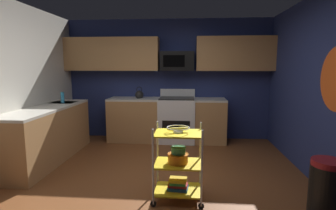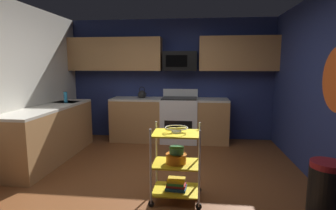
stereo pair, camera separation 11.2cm
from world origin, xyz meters
TOP-DOWN VIEW (x-y plane):
  - floor at (0.00, 0.00)m, footprint 4.40×4.80m
  - wall_back at (0.00, 2.43)m, footprint 4.52×0.06m
  - wall_right at (2.23, 0.00)m, footprint 0.06×4.80m
  - counter_run at (-0.89, 1.46)m, footprint 3.44×2.75m
  - oven_range at (0.22, 2.10)m, footprint 0.76×0.65m
  - upper_cabinets at (-0.05, 2.23)m, footprint 4.40×0.33m
  - microwave at (0.21, 2.21)m, footprint 0.70×0.39m
  - rolling_cart at (0.36, -0.44)m, footprint 0.61×0.43m
  - fruit_bowl at (0.36, -0.44)m, footprint 0.27×0.27m
  - mixing_bowl_large at (0.36, -0.44)m, footprint 0.25×0.25m
  - mixing_bowl_small at (0.36, -0.44)m, footprint 0.18×0.18m
  - book_stack at (0.36, -0.44)m, footprint 0.26×0.20m
  - kettle at (-0.58, 2.10)m, footprint 0.21×0.18m
  - dish_soap_bottle at (-1.87, 1.26)m, footprint 0.06×0.06m
  - trash_can at (1.90, -0.78)m, footprint 0.34×0.42m

SIDE VIEW (x-z plane):
  - floor at x=0.00m, z-range -0.04..0.00m
  - book_stack at x=0.36m, z-range 0.13..0.26m
  - trash_can at x=1.90m, z-range 0.00..0.66m
  - rolling_cart at x=0.36m, z-range 0.00..0.91m
  - counter_run at x=-0.89m, z-range 0.00..0.92m
  - oven_range at x=0.22m, z-range -0.07..1.03m
  - mixing_bowl_large at x=0.36m, z-range 0.46..0.58m
  - mixing_bowl_small at x=0.36m, z-range 0.58..0.66m
  - fruit_bowl at x=0.36m, z-range 0.84..0.91m
  - kettle at x=-0.58m, z-range 0.86..1.13m
  - dish_soap_bottle at x=-1.87m, z-range 0.92..1.12m
  - wall_back at x=0.00m, z-range 0.00..2.60m
  - wall_right at x=2.23m, z-range 0.00..2.60m
  - microwave at x=0.21m, z-range 1.50..1.90m
  - upper_cabinets at x=-0.05m, z-range 1.50..2.20m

